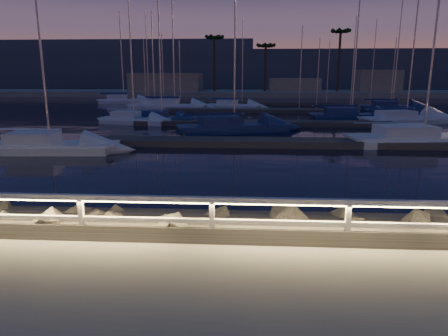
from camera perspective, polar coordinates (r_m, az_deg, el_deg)
The scene contains 22 objects.
ground at distance 9.27m, azimuth 10.92°, elevation -10.58°, with size 400.00×400.00×0.00m, color gray.
harbor_water at distance 39.92m, azimuth 5.24°, elevation 6.49°, with size 400.00×440.00×0.60m.
guard_rail at distance 8.98m, azimuth 10.70°, elevation -6.06°, with size 44.11×0.12×1.06m.
riprap at distance 10.07m, azimuth -0.66°, elevation -8.89°, with size 32.60×2.76×1.44m.
floating_docks at distance 41.13m, azimuth 5.20°, elevation 7.49°, with size 22.00×36.00×0.40m.
far_shore at distance 82.54m, azimuth 4.31°, elevation 10.87°, with size 160.00×14.00×5.20m.
palm_left at distance 80.95m, azimuth -1.41°, elevation 17.83°, with size 3.00×3.00×11.20m.
palm_center at distance 81.63m, azimuth 5.99°, elevation 16.77°, with size 3.00×3.00×9.70m.
palm_right at distance 82.56m, azimuth 16.31°, elevation 17.86°, with size 3.00×3.00×12.20m.
distant_hills at distance 143.63m, azimuth -5.04°, elevation 13.64°, with size 230.00×37.50×18.00m.
sailboat_b at distance 24.57m, azimuth -23.98°, elevation 3.02°, with size 7.48×2.67×12.52m.
sailboat_c at distance 30.41m, azimuth 1.05°, elevation 5.97°, with size 8.90×5.00×14.57m.
sailboat_d at distance 27.64m, azimuth 26.11°, elevation 3.89°, with size 9.54×3.88×15.69m.
sailboat_e at distance 36.47m, azimuth -12.92°, elevation 6.81°, with size 6.66×3.20×11.00m.
sailboat_g at distance 40.94m, azimuth 17.45°, elevation 7.23°, with size 8.11×2.57×13.67m.
sailboat_h at distance 39.68m, azimuth 24.31°, elevation 6.49°, with size 8.80×4.65×14.35m.
sailboat_i at distance 52.16m, azimuth -10.05°, elevation 8.81°, with size 7.00×2.38×11.83m.
sailboat_j at distance 37.35m, azimuth -9.09°, elevation 7.09°, with size 6.77×3.78×11.14m.
sailboat_k at distance 52.28m, azimuth 1.25°, elevation 8.98°, with size 7.29×3.49×11.93m.
sailboat_l at distance 54.33m, azimuth 22.72°, elevation 8.14°, with size 7.97×2.97×13.19m.
sailboat_m at distance 62.99m, azimuth -14.27°, elevation 9.38°, with size 7.97×3.21×13.28m.
sailboat_n at distance 51.32m, azimuth -7.30°, elevation 8.87°, with size 8.45×2.96×14.16m.
Camera 1 is at (-1.22, -8.41, 3.71)m, focal length 32.00 mm.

